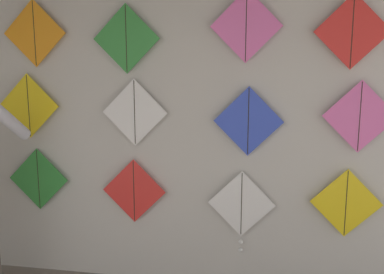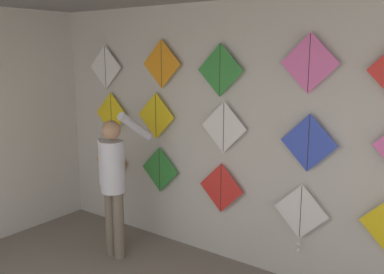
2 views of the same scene
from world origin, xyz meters
name	(u,v)px [view 1 (image 1 of 2)]	position (x,y,z in m)	size (l,w,h in m)	color
back_panel	(139,123)	(0.00, 3.65, 1.40)	(5.80, 0.06, 2.80)	beige
kite_1	(38,179)	(-0.91, 3.56, 0.89)	(0.55, 0.01, 0.55)	#338C38
kite_2	(134,191)	(-0.03, 3.56, 0.83)	(0.55, 0.01, 0.55)	red
kite_3	(241,207)	(0.89, 3.56, 0.74)	(0.55, 0.04, 0.69)	white
kite_4	(346,203)	(1.70, 3.56, 0.82)	(0.55, 0.01, 0.55)	yellow
kite_6	(29,106)	(-0.95, 3.56, 1.54)	(0.55, 0.01, 0.55)	yellow
kite_7	(135,113)	(-0.01, 3.56, 1.50)	(0.55, 0.01, 0.55)	white
kite_8	(248,121)	(0.93, 3.56, 1.45)	(0.55, 0.01, 0.55)	blue
kite_9	(360,117)	(1.76, 3.56, 1.51)	(0.55, 0.01, 0.55)	pink
kite_11	(34,33)	(-0.85, 3.56, 2.15)	(0.55, 0.01, 0.55)	orange
kite_12	(126,39)	(-0.06, 3.56, 2.09)	(0.55, 0.01, 0.55)	#338C38
kite_13	(246,26)	(0.89, 3.56, 2.18)	(0.55, 0.01, 0.55)	pink
kite_14	(352,32)	(1.67, 3.56, 2.13)	(0.55, 0.01, 0.55)	red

